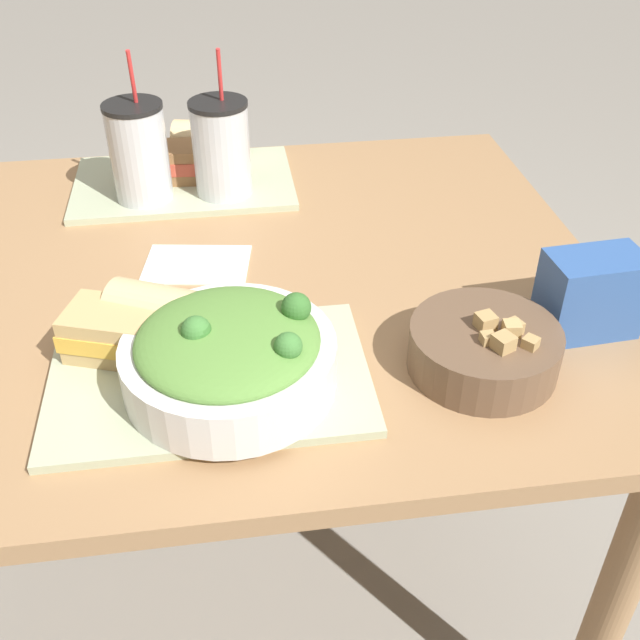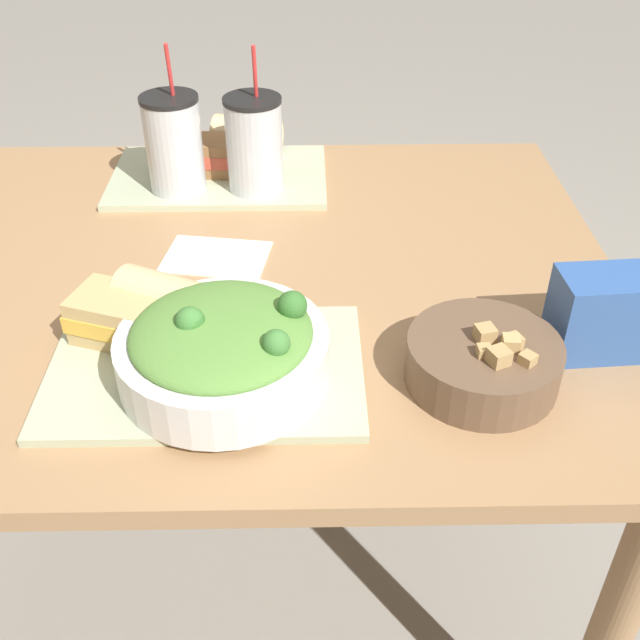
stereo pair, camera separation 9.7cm
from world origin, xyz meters
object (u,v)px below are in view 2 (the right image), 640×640
(soup_bowl, at_px, (483,360))
(drink_cup_dark, at_px, (174,147))
(drink_cup_red, at_px, (254,147))
(napkin_folded, at_px, (216,257))
(baguette_far, at_px, (248,136))
(salad_bowl, at_px, (223,348))
(chip_bag, at_px, (603,314))
(sandwich_near, at_px, (130,318))
(sandwich_far, at_px, (205,155))
(baguette_near, at_px, (172,304))

(soup_bowl, height_order, drink_cup_dark, drink_cup_dark)
(drink_cup_red, relative_size, napkin_folded, 1.44)
(baguette_far, distance_m, napkin_folded, 0.37)
(drink_cup_dark, bearing_deg, salad_bowl, -76.32)
(salad_bowl, xyz_separation_m, napkin_folded, (-0.04, 0.30, -0.06))
(chip_bag, bearing_deg, baguette_far, 125.23)
(chip_bag, bearing_deg, salad_bowl, -176.76)
(baguette_far, bearing_deg, drink_cup_red, -158.25)
(sandwich_near, xyz_separation_m, chip_bag, (0.62, -0.02, 0.01))
(sandwich_far, relative_size, baguette_far, 1.02)
(drink_cup_red, bearing_deg, baguette_near, -101.98)
(salad_bowl, distance_m, baguette_near, 0.13)
(napkin_folded, bearing_deg, drink_cup_dark, 111.35)
(sandwich_far, bearing_deg, salad_bowl, -76.91)
(sandwich_near, bearing_deg, salad_bowl, -12.90)
(sandwich_near, distance_m, drink_cup_red, 0.47)
(soup_bowl, height_order, sandwich_far, soup_bowl)
(soup_bowl, distance_m, sandwich_near, 0.46)
(drink_cup_red, bearing_deg, salad_bowl, -91.38)
(baguette_near, distance_m, baguette_far, 0.57)
(drink_cup_red, bearing_deg, soup_bowl, -59.59)
(drink_cup_dark, relative_size, drink_cup_red, 1.01)
(baguette_far, relative_size, napkin_folded, 0.80)
(salad_bowl, distance_m, baguette_far, 0.67)
(drink_cup_red, distance_m, chip_bag, 0.67)
(chip_bag, distance_m, napkin_folded, 0.58)
(drink_cup_red, bearing_deg, baguette_far, 98.67)
(napkin_folded, bearing_deg, baguette_far, 85.12)
(baguette_far, height_order, chip_bag, chip_bag)
(drink_cup_dark, height_order, chip_bag, drink_cup_dark)
(salad_bowl, height_order, chip_bag, salad_bowl)
(salad_bowl, height_order, baguette_near, salad_bowl)
(sandwich_near, height_order, drink_cup_red, drink_cup_red)
(soup_bowl, xyz_separation_m, drink_cup_dark, (-0.45, 0.53, 0.06))
(sandwich_far, bearing_deg, napkin_folded, -76.39)
(baguette_far, bearing_deg, napkin_folded, -171.79)
(baguette_near, height_order, drink_cup_red, drink_cup_red)
(sandwich_far, relative_size, drink_cup_dark, 0.56)
(drink_cup_red, bearing_deg, napkin_folded, -103.44)
(sandwich_near, bearing_deg, soup_bowl, 8.78)
(soup_bowl, bearing_deg, drink_cup_dark, 130.51)
(baguette_near, height_order, baguette_far, same)
(salad_bowl, distance_m, sandwich_near, 0.15)
(sandwich_far, xyz_separation_m, drink_cup_red, (0.10, -0.07, 0.05))
(drink_cup_red, xyz_separation_m, chip_bag, (0.48, -0.47, -0.03))
(sandwich_near, distance_m, sandwich_far, 0.52)
(sandwich_far, relative_size, napkin_folded, 0.82)
(drink_cup_red, relative_size, chip_bag, 1.92)
(chip_bag, bearing_deg, sandwich_far, 132.97)
(soup_bowl, relative_size, chip_bag, 1.45)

